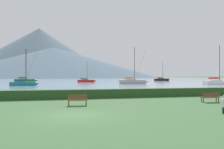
{
  "coord_description": "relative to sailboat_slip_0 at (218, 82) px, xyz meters",
  "views": [
    {
      "loc": [
        -1.14,
        -15.04,
        2.55
      ],
      "look_at": [
        12.43,
        41.81,
        2.8
      ],
      "focal_mm": 37.41,
      "sensor_mm": 36.0,
      "label": 1
    }
  ],
  "objects": [
    {
      "name": "harbor_water",
      "position": [
        -41.84,
        96.77,
        -0.72
      ],
      "size": [
        320.0,
        246.0,
        0.0
      ],
      "primitive_type": "cube",
      "color": "#8499A8",
      "rests_on": "ground_plane"
    },
    {
      "name": "distant_hill_west_ridge",
      "position": [
        -71.59,
        359.63,
        40.87
      ],
      "size": [
        260.56,
        260.56,
        83.2
      ],
      "primitive_type": "cone",
      "color": "#4C6070",
      "rests_on": "ground_plane"
    },
    {
      "name": "sailboat_slip_1",
      "position": [
        6.36,
        48.19,
        -0.07
      ],
      "size": [
        8.02,
        2.92,
        9.02
      ],
      "rotation": [
        0.0,
        0.0,
        0.09
      ],
      "color": "black",
      "rests_on": "harbor_water"
    },
    {
      "name": "ground_plane",
      "position": [
        -41.84,
        -40.23,
        -0.72
      ],
      "size": [
        1000.0,
        1000.0,
        0.0
      ],
      "primitive_type": "plane",
      "color": "#385B33"
    },
    {
      "name": "hedge_line",
      "position": [
        -41.84,
        -29.23,
        -0.23
      ],
      "size": [
        80.0,
        1.2,
        0.99
      ],
      "primitive_type": "cube",
      "color": "#284C23",
      "rests_on": "ground_plane"
    },
    {
      "name": "distant_hill_east_ridge",
      "position": [
        -46.6,
        260.09,
        18.9
      ],
      "size": [
        269.17,
        269.17,
        39.25
      ],
      "primitive_type": "cone",
      "color": "#425666",
      "rests_on": "ground_plane"
    },
    {
      "name": "park_bench_under_tree",
      "position": [
        -41.24,
        -35.37,
        -0.19
      ],
      "size": [
        1.66,
        0.62,
        0.95
      ],
      "rotation": [
        0.0,
        0.0,
        -0.09
      ],
      "color": "brown",
      "rests_on": "ground_plane"
    },
    {
      "name": "person_seated_viewer",
      "position": [
        -32.16,
        -41.99,
        -0.04
      ],
      "size": [
        0.36,
        0.56,
        1.25
      ],
      "rotation": [
        0.0,
        0.0,
        0.19
      ],
      "color": "#2D3347",
      "rests_on": "ground_plane"
    },
    {
      "name": "sailboat_slip_11",
      "position": [
        -50.95,
        6.38,
        -0.13
      ],
      "size": [
        7.14,
        2.72,
        9.18
      ],
      "rotation": [
        0.0,
        0.0,
        -0.11
      ],
      "color": "#19707A",
      "rests_on": "harbor_water"
    },
    {
      "name": "sailboat_slip_7",
      "position": [
        -20.63,
        11.54,
        0.02
      ],
      "size": [
        9.12,
        3.85,
        11.2
      ],
      "rotation": [
        0.0,
        0.0,
        -0.16
      ],
      "color": "#9E9EA3",
      "rests_on": "harbor_water"
    },
    {
      "name": "sailboat_slip_4",
      "position": [
        -32.09,
        32.67,
        -0.14
      ],
      "size": [
        7.24,
        2.62,
        7.88
      ],
      "rotation": [
        0.0,
        0.0,
        -0.08
      ],
      "color": "red",
      "rests_on": "harbor_water"
    },
    {
      "name": "park_bench_near_path",
      "position": [
        -28.7,
        -35.86,
        -0.19
      ],
      "size": [
        1.75,
        0.55,
        0.95
      ],
      "rotation": [
        0.0,
        0.0,
        -0.04
      ],
      "color": "brown",
      "rests_on": "ground_plane"
    },
    {
      "name": "sailboat_slip_0",
      "position": [
        0.0,
        0.0,
        0.0
      ],
      "size": [
        8.8,
        3.14,
        10.94
      ],
      "rotation": [
        0.0,
        0.0,
        -0.08
      ],
      "color": "white",
      "rests_on": "harbor_water"
    },
    {
      "name": "sailboat_slip_10",
      "position": [
        -54.88,
        41.4,
        0.02
      ],
      "size": [
        8.73,
        2.76,
        13.09
      ],
      "rotation": [
        0.0,
        0.0,
        -0.02
      ],
      "color": "#236B38",
      "rests_on": "harbor_water"
    }
  ]
}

